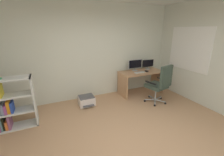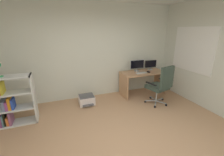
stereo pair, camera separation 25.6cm
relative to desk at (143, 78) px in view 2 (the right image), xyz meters
name	(u,v)px [view 2 (the right image)]	position (x,y,z in m)	size (l,w,h in m)	color
ground_plane	(124,148)	(-1.58, -1.98, -0.55)	(5.29, 4.77, 0.02)	tan
wall_back	(90,52)	(-1.58, 0.45, 0.85)	(5.29, 0.10, 2.78)	silver
window_pane	(193,50)	(1.06, -0.77, 0.95)	(0.01, 1.24, 1.14)	white
window_frame	(193,50)	(1.05, -0.77, 0.95)	(0.02, 1.32, 1.22)	white
desk	(143,78)	(0.00, 0.00, 0.00)	(1.41, 0.66, 0.74)	tan
monitor_main	(137,65)	(-0.15, 0.17, 0.41)	(0.49, 0.18, 0.36)	#B2B5B7
monitor_secondary	(151,64)	(0.37, 0.17, 0.38)	(0.41, 0.18, 0.32)	#B2B5B7
keyboard	(141,73)	(-0.14, -0.11, 0.21)	(0.34, 0.13, 0.02)	silver
computer_mouse	(148,72)	(0.12, -0.10, 0.22)	(0.06, 0.10, 0.03)	black
office_chair	(161,84)	(0.04, -0.84, 0.07)	(0.65, 0.69, 1.13)	#B7BABC
bookshelf	(8,103)	(-3.61, -0.46, -0.01)	(0.84, 0.33, 1.11)	silver
printer	(87,100)	(-1.87, -0.10, -0.41)	(0.43, 0.46, 0.26)	silver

